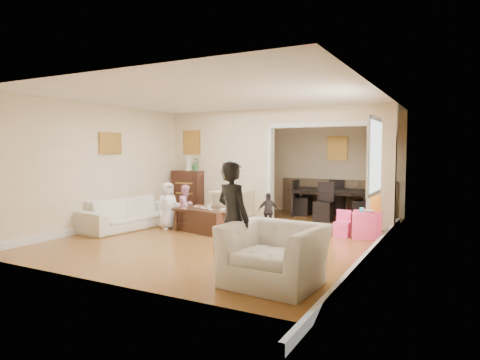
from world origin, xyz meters
The scene contains 27 objects.
floor centered at (0.00, 0.00, 0.00)m, with size 7.00×7.00×0.00m, color #A86A2B.
partition_left centered at (-1.38, 1.80, 1.30)m, with size 2.75×0.18×2.60m, color beige.
partition_right centered at (2.48, 1.80, 1.30)m, with size 0.55×0.18×2.60m, color beige.
partition_header centered at (1.10, 1.80, 2.42)m, with size 2.22×0.18×0.35m, color beige.
window_pane centered at (2.73, -0.40, 1.55)m, with size 0.03×0.95×1.10m, color white.
framed_art_partition centered at (-2.20, 1.70, 1.85)m, with size 0.45×0.03×0.55m, color brown.
framed_art_sofa_wall centered at (-2.71, -0.60, 1.80)m, with size 0.03×0.55×0.40m, color brown.
framed_art_alcove centered at (1.10, 3.44, 1.70)m, with size 0.45×0.03×0.55m, color brown.
sofa centered at (-2.25, -0.53, 0.32)m, with size 2.18×0.85×0.64m, color beige.
armchair_back centered at (-0.69, 1.14, 0.38)m, with size 0.80×0.83×0.75m, color tan.
armchair_front centered at (1.95, -2.57, 0.37)m, with size 1.14×1.00×0.74m, color beige.
dresser centered at (-2.25, 1.64, 0.56)m, with size 0.82×0.46×1.13m, color #371B10.
table_lamp centered at (-2.25, 1.64, 1.31)m, with size 0.22×0.22×0.36m, color beige.
potted_plant centered at (-2.05, 1.64, 1.29)m, with size 0.28×0.25×0.32m, color #377634.
coffee_table centered at (-0.61, -0.11, 0.23)m, with size 1.25×0.63×0.47m, color #3C1E13.
coffee_cup centered at (-0.51, -0.16, 0.51)m, with size 0.09×0.09×0.09m, color silver.
play_table centered at (2.40, 0.78, 0.25)m, with size 0.52×0.52×0.50m, color #FF437E.
cereal_box centered at (2.52, 0.88, 0.65)m, with size 0.20×0.07×0.30m, color yellow.
cyan_cup centered at (2.30, 0.73, 0.54)m, with size 0.08×0.08×0.08m, color #27A1C6.
toy_block centered at (2.28, 0.90, 0.52)m, with size 0.08×0.06×0.05m, color red.
play_bowl centered at (2.45, 0.66, 0.52)m, with size 0.21×0.21×0.05m, color silver.
dining_table centered at (1.13, 2.87, 0.34)m, with size 1.93×1.08×0.68m, color black.
adult_person centered at (1.33, -2.48, 0.76)m, with size 0.55×0.36×1.52m, color black.
child_kneel_a centered at (-1.46, -0.26, 0.49)m, with size 0.48×0.31×0.98m, color silver.
child_kneel_b centered at (-1.31, 0.19, 0.45)m, with size 0.44×0.34×0.90m, color pink.
child_toddler centered at (0.44, 0.64, 0.38)m, with size 0.45×0.19×0.77m, color black.
craft_papers centered at (-0.60, -0.07, 0.47)m, with size 0.94×0.44×0.00m.
Camera 1 is at (3.94, -7.18, 1.64)m, focal length 31.23 mm.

